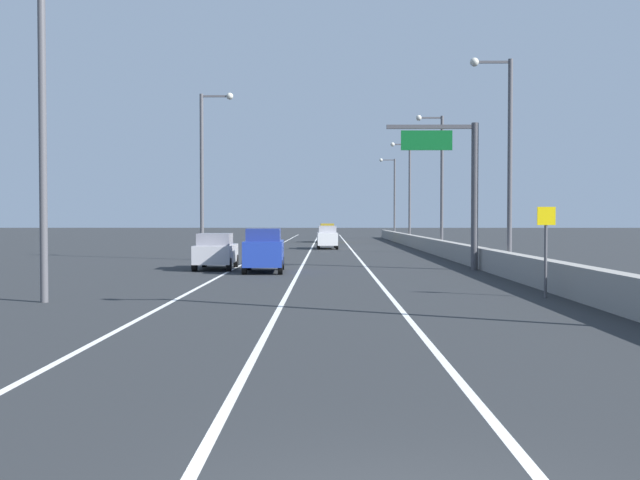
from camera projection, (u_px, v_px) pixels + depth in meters
name	position (u px, v px, depth m)	size (l,w,h in m)	color
ground_plane	(333.00, 247.00, 69.78)	(320.00, 320.00, 0.00)	#26282B
lane_stripe_left	(268.00, 251.00, 60.84)	(0.16, 130.00, 0.00)	silver
lane_stripe_center	(310.00, 251.00, 60.81)	(0.16, 130.00, 0.00)	silver
lane_stripe_right	(353.00, 251.00, 60.77)	(0.16, 130.00, 0.00)	silver
jersey_barrier_right	(458.00, 252.00, 45.71)	(0.60, 120.00, 1.10)	gray
overhead_sign_gantry	(460.00, 177.00, 37.52)	(4.68, 0.36, 7.50)	#47474C
speed_advisory_sign	(546.00, 244.00, 24.34)	(0.60, 0.11, 3.00)	#4C4C51
lamp_post_right_second	(505.00, 150.00, 36.73)	(2.14, 0.44, 10.63)	#4C4C51
lamp_post_right_third	(439.00, 174.00, 56.82)	(2.14, 0.44, 10.63)	#4C4C51
lamp_post_right_fourth	(407.00, 186.00, 76.92)	(2.14, 0.44, 10.63)	#4C4C51
lamp_post_right_fifth	(393.00, 193.00, 97.01)	(2.14, 0.44, 10.63)	#4C4C51
lamp_post_left_near	(50.00, 107.00, 22.79)	(2.14, 0.44, 10.63)	#4C4C51
lamp_post_left_mid	(206.00, 165.00, 46.90)	(2.14, 0.44, 10.63)	#4C4C51
car_white_0	(327.00, 237.00, 65.01)	(1.91, 4.64, 2.03)	white
car_blue_1	(264.00, 251.00, 36.08)	(2.05, 4.23, 2.14)	#1E389E
car_silver_2	(216.00, 251.00, 38.19)	(2.01, 4.31, 1.87)	#B7B7BC
car_yellow_3	(327.00, 233.00, 83.97)	(1.88, 4.46, 2.13)	gold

